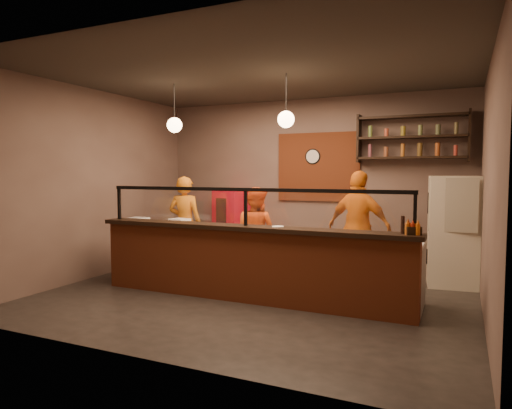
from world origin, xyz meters
The scene contains 29 objects.
floor centered at (0.00, 0.00, 0.00)m, with size 6.00×6.00×0.00m, color black.
ceiling centered at (0.00, 0.00, 3.20)m, with size 6.00×6.00×0.00m, color #353029.
wall_back centered at (0.00, 2.50, 1.60)m, with size 6.00×6.00×0.00m, color #6B574E.
wall_left centered at (-3.00, 0.00, 1.60)m, with size 5.00×5.00×0.00m, color #6B574E.
wall_right centered at (3.00, 0.00, 1.60)m, with size 5.00×5.00×0.00m, color #6B574E.
wall_front centered at (0.00, -2.50, 1.60)m, with size 6.00×6.00×0.00m, color #6B574E.
brick_patch centered at (0.20, 2.47, 1.90)m, with size 1.60×0.04×1.30m, color brown.
service_counter centered at (0.00, -0.30, 0.50)m, with size 4.60×0.25×1.00m, color brown.
counter_ledge centered at (0.00, -0.30, 1.03)m, with size 4.70×0.37×0.06m, color black.
worktop_cabinet centered at (0.00, 0.20, 0.42)m, with size 4.60×0.75×0.85m, color gray.
worktop centered at (0.00, 0.20, 0.88)m, with size 4.60×0.75×0.05m, color silver.
sneeze_guard centered at (0.00, -0.30, 1.37)m, with size 4.50×0.05×0.52m.
wall_shelving centered at (1.90, 2.32, 2.40)m, with size 1.84×0.28×0.85m.
wall_clock centered at (0.10, 2.46, 2.10)m, with size 0.30×0.30×0.04m, color black.
pendant_left centered at (-1.50, 0.20, 2.55)m, with size 0.24×0.24×0.77m.
pendant_right centered at (0.40, 0.20, 2.55)m, with size 0.24×0.24×0.77m.
cook_left centered at (-1.89, 1.07, 0.86)m, with size 0.63×0.41×1.72m, color orange.
cook_mid centered at (-0.40, 0.92, 0.78)m, with size 0.76×0.59×1.55m, color #D54B14.
cook_right centered at (1.23, 1.35, 0.91)m, with size 1.07×0.45×1.83m, color orange.
fridge centered at (2.60, 1.84, 0.87)m, with size 0.73×0.68×1.74m, color beige.
red_cooler centered at (-1.46, 2.15, 0.73)m, with size 0.62×0.57×1.45m, color red.
pizza_dough centered at (-0.02, 0.18, 0.91)m, with size 0.44×0.44×0.01m, color beige.
prep_tub_a centered at (-2.15, 0.07, 0.98)m, with size 0.30×0.24×0.15m, color silver.
prep_tub_b centered at (-1.46, 0.26, 0.97)m, with size 0.29×0.23×0.15m, color white.
prep_tub_c centered at (-2.09, -0.07, 0.97)m, with size 0.27×0.21×0.13m, color silver.
rolling_pin centered at (-0.40, 0.32, 0.93)m, with size 0.06×0.06×0.36m, color gold.
condiment_caddy centered at (2.20, -0.30, 1.11)m, with size 0.17×0.14×0.10m, color black.
pepper_mill centered at (2.08, -0.26, 1.17)m, with size 0.05×0.05×0.21m, color black.
small_plate centered at (0.46, -0.26, 1.07)m, with size 0.16×0.16×0.01m, color white.
Camera 1 is at (2.72, -5.95, 1.79)m, focal length 32.00 mm.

